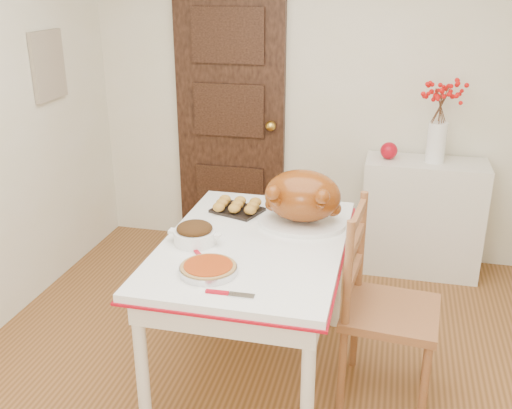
% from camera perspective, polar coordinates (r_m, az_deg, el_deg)
% --- Properties ---
extents(wall_back, '(3.50, 0.00, 2.50)m').
position_cam_1_polar(wall_back, '(4.44, 6.44, 10.71)').
color(wall_back, silver).
rests_on(wall_back, ground).
extents(door_back, '(0.85, 0.06, 2.06)m').
position_cam_1_polar(door_back, '(4.60, -2.49, 8.37)').
color(door_back, black).
rests_on(door_back, ground).
extents(photo_board, '(0.03, 0.35, 0.45)m').
position_cam_1_polar(photo_board, '(4.24, -19.47, 12.58)').
color(photo_board, '#BAAF8C').
rests_on(photo_board, ground).
extents(sideboard, '(0.84, 0.37, 0.84)m').
position_cam_1_polar(sideboard, '(4.44, 15.72, -1.17)').
color(sideboard, silver).
rests_on(sideboard, floor).
extents(kitchen_table, '(0.92, 1.34, 0.80)m').
position_cam_1_polar(kitchen_table, '(3.17, -0.21, -10.17)').
color(kitchen_table, white).
rests_on(kitchen_table, floor).
extents(chair_oak, '(0.50, 0.50, 1.04)m').
position_cam_1_polar(chair_oak, '(3.04, 12.99, -9.72)').
color(chair_oak, brown).
rests_on(chair_oak, floor).
extents(berry_vase, '(0.30, 0.30, 0.58)m').
position_cam_1_polar(berry_vase, '(4.23, 17.28, 7.73)').
color(berry_vase, white).
rests_on(berry_vase, sideboard).
extents(apple, '(0.12, 0.12, 0.12)m').
position_cam_1_polar(apple, '(4.28, 12.75, 5.11)').
color(apple, '#A40716').
rests_on(apple, sideboard).
extents(turkey_platter, '(0.48, 0.38, 0.30)m').
position_cam_1_polar(turkey_platter, '(3.13, 4.52, 0.55)').
color(turkey_platter, brown).
rests_on(turkey_platter, kitchen_table).
extents(pumpkin_pie, '(0.28, 0.28, 0.05)m').
position_cam_1_polar(pumpkin_pie, '(2.67, -4.64, -6.12)').
color(pumpkin_pie, '#97310D').
rests_on(pumpkin_pie, kitchen_table).
extents(stuffing_dish, '(0.32, 0.28, 0.10)m').
position_cam_1_polar(stuffing_dish, '(2.96, -5.96, -2.80)').
color(stuffing_dish, '#3C2009').
rests_on(stuffing_dish, kitchen_table).
extents(rolls_tray, '(0.31, 0.28, 0.07)m').
position_cam_1_polar(rolls_tray, '(3.34, -1.82, -0.14)').
color(rolls_tray, '#C18129').
rests_on(rolls_tray, kitchen_table).
extents(pie_server, '(0.21, 0.07, 0.01)m').
position_cam_1_polar(pie_server, '(2.50, -2.55, -8.61)').
color(pie_server, silver).
rests_on(pie_server, kitchen_table).
extents(carving_knife, '(0.20, 0.23, 0.01)m').
position_cam_1_polar(carving_knife, '(2.78, -5.02, -5.42)').
color(carving_knife, silver).
rests_on(carving_knife, kitchen_table).
extents(drinking_glass, '(0.08, 0.08, 0.12)m').
position_cam_1_polar(drinking_glass, '(3.39, 2.12, 0.62)').
color(drinking_glass, white).
rests_on(drinking_glass, kitchen_table).
extents(shaker_pair, '(0.09, 0.05, 0.08)m').
position_cam_1_polar(shaker_pair, '(3.39, 6.91, 0.20)').
color(shaker_pair, white).
rests_on(shaker_pair, kitchen_table).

